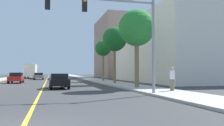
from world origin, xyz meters
The scene contains 14 objects.
ground centered at (0.00, 42.00, 0.00)m, with size 192.00×192.00×0.00m, color #38383A.
sidewalk_right centered at (8.85, 42.00, 0.07)m, with size 3.45×168.00×0.15m, color #B2ADA3.
lane_marking_center centered at (0.00, 42.00, 0.00)m, with size 0.16×144.00×0.01m, color yellow.
building_right_near centered at (21.14, 28.83, 5.02)m, with size 15.25×25.80×10.05m, color silver.
building_right_far centered at (21.23, 56.46, 8.03)m, with size 15.44×18.55×16.07m, color gray.
traffic_signal_mast centered at (4.58, 8.09, 4.98)m, with size 9.88×0.36×6.68m.
palm_near centered at (8.37, 13.72, 5.54)m, with size 3.36×3.36×7.14m.
palm_mid centered at (8.42, 21.85, 5.59)m, with size 3.05×3.05×7.02m.
palm_far centered at (8.68, 29.98, 5.20)m, with size 2.50×2.50×6.39m.
car_black centered at (1.49, 16.14, 0.73)m, with size 1.83×4.49×1.40m.
car_gray centered at (-1.60, 43.08, 0.73)m, with size 1.90×4.61×1.37m.
car_red centered at (-3.91, 28.49, 0.75)m, with size 1.75×4.20×1.46m.
delivery_truck centered at (-3.82, 52.71, 1.74)m, with size 2.58×8.79×3.30m.
pedestrian centered at (9.62, 9.41, 1.03)m, with size 0.38×0.38×1.75m.
Camera 1 is at (0.76, -7.13, 1.58)m, focal length 38.73 mm.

